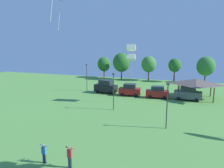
{
  "coord_description": "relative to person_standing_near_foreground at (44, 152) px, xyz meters",
  "views": [
    {
      "loc": [
        6.0,
        1.83,
        9.06
      ],
      "look_at": [
        0.69,
        15.99,
        6.33
      ],
      "focal_mm": 32.0,
      "sensor_mm": 36.0,
      "label": 1
    }
  ],
  "objects": [
    {
      "name": "person_standing_near_foreground",
      "position": [
        0.0,
        0.0,
        0.0
      ],
      "size": [
        0.52,
        0.47,
        1.61
      ],
      "rotation": [
        0.0,
        0.0,
        0.68
      ],
      "color": "navy",
      "rests_on": "ground"
    },
    {
      "name": "treeline_tree_2",
      "position": [
        0.16,
        44.43,
        3.68
      ],
      "size": [
        4.16,
        4.16,
        6.89
      ],
      "color": "brown",
      "rests_on": "ground"
    },
    {
      "name": "light_post_1",
      "position": [
        -9.67,
        25.76,
        2.38
      ],
      "size": [
        0.36,
        0.2,
        5.76
      ],
      "color": "#2D2D33",
      "rests_on": "ground"
    },
    {
      "name": "kite_flying_2",
      "position": [
        1.66,
        19.74,
        7.45
      ],
      "size": [
        1.66,
        1.79,
        5.64
      ],
      "color": "white"
    },
    {
      "name": "person_standing_mid_field",
      "position": [
        2.28,
        0.14,
        0.11
      ],
      "size": [
        0.52,
        0.51,
        1.78
      ],
      "rotation": [
        0.0,
        0.0,
        -0.26
      ],
      "color": "navy",
      "rests_on": "ground"
    },
    {
      "name": "parked_car_third_from_left",
      "position": [
        5.45,
        24.53,
        0.2
      ],
      "size": [
        4.31,
        2.36,
        2.2
      ],
      "rotation": [
        0.0,
        0.0,
        0.13
      ],
      "color": "maroon",
      "rests_on": "ground"
    },
    {
      "name": "treeline_tree_0",
      "position": [
        -13.81,
        45.18,
        3.25
      ],
      "size": [
        4.04,
        4.04,
        6.39
      ],
      "color": "brown",
      "rests_on": "ground"
    },
    {
      "name": "parked_car_second_from_left",
      "position": [
        0.21,
        24.57,
        0.25
      ],
      "size": [
        4.28,
        2.47,
        2.32
      ],
      "rotation": [
        0.0,
        0.0,
        0.11
      ],
      "color": "maroon",
      "rests_on": "ground"
    },
    {
      "name": "light_post_2",
      "position": [
        0.36,
        15.04,
        2.25
      ],
      "size": [
        0.36,
        0.2,
        5.52
      ],
      "color": "#2D2D33",
      "rests_on": "ground"
    },
    {
      "name": "parked_car_rightmost_in_row",
      "position": [
        10.68,
        24.95,
        0.31
      ],
      "size": [
        4.63,
        2.18,
        2.47
      ],
      "rotation": [
        0.0,
        0.0,
        -0.03
      ],
      "color": "#4C5156",
      "rests_on": "ground"
    },
    {
      "name": "treeline_tree_1",
      "position": [
        -7.58,
        43.45,
        4.07
      ],
      "size": [
        5.01,
        5.01,
        7.73
      ],
      "color": "brown",
      "rests_on": "ground"
    },
    {
      "name": "parked_car_leftmost",
      "position": [
        -5.02,
        25.11,
        0.41
      ],
      "size": [
        4.81,
        2.31,
        2.69
      ],
      "rotation": [
        0.0,
        0.0,
        -0.1
      ],
      "color": "black",
      "rests_on": "ground"
    },
    {
      "name": "treeline_tree_3",
      "position": [
        7.16,
        44.36,
        3.61
      ],
      "size": [
        3.36,
        3.36,
        6.38
      ],
      "color": "brown",
      "rests_on": "ground"
    },
    {
      "name": "light_post_0",
      "position": [
        8.4,
        10.57,
        2.14
      ],
      "size": [
        0.36,
        0.2,
        5.3
      ],
      "color": "#2D2D33",
      "rests_on": "ground"
    },
    {
      "name": "kite_flying_0",
      "position": [
        -8.19,
        15.89,
        14.16
      ],
      "size": [
        2.51,
        3.12,
        3.79
      ],
      "color": "#E54C93"
    },
    {
      "name": "treeline_tree_4",
      "position": [
        14.84,
        45.28,
        3.53
      ],
      "size": [
        4.57,
        4.57,
        6.95
      ],
      "color": "brown",
      "rests_on": "ground"
    },
    {
      "name": "park_pavilion",
      "position": [
        11.88,
        26.88,
        2.19
      ],
      "size": [
        7.37,
        6.15,
        3.6
      ],
      "color": "brown",
      "rests_on": "ground"
    }
  ]
}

